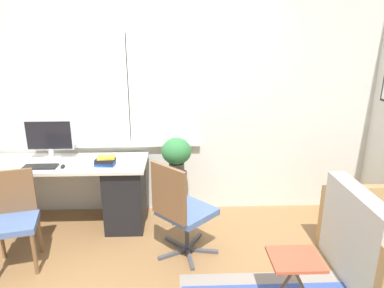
% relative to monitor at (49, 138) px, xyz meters
% --- Properties ---
extents(ground_plane, '(14.00, 14.00, 0.00)m').
position_rel_monitor_xyz_m(ground_plane, '(1.07, -0.44, -0.98)').
color(ground_plane, olive).
extents(wall_back_with_window, '(9.00, 0.12, 2.70)m').
position_rel_monitor_xyz_m(wall_back_with_window, '(1.06, 0.26, 0.37)').
color(wall_back_with_window, silver).
rests_on(wall_back_with_window, ground_plane).
extents(desk, '(2.06, 0.62, 0.75)m').
position_rel_monitor_xyz_m(desk, '(0.00, -0.12, -0.58)').
color(desk, beige).
rests_on(desk, ground_plane).
extents(monitor, '(0.50, 0.18, 0.43)m').
position_rel_monitor_xyz_m(monitor, '(0.00, 0.00, 0.00)').
color(monitor, silver).
rests_on(monitor, desk).
extents(keyboard, '(0.34, 0.14, 0.02)m').
position_rel_monitor_xyz_m(keyboard, '(-0.02, -0.27, -0.22)').
color(keyboard, black).
rests_on(keyboard, desk).
extents(mouse, '(0.04, 0.07, 0.04)m').
position_rel_monitor_xyz_m(mouse, '(0.21, -0.29, -0.21)').
color(mouse, black).
rests_on(mouse, desk).
extents(book_stack, '(0.21, 0.15, 0.10)m').
position_rel_monitor_xyz_m(book_stack, '(0.63, -0.24, -0.18)').
color(book_stack, '#2851B2').
rests_on(book_stack, desk).
extents(desk_chair_wooden, '(0.46, 0.47, 0.87)m').
position_rel_monitor_xyz_m(desk_chair_wooden, '(-0.10, -0.77, -0.51)').
color(desk_chair_wooden, brown).
rests_on(desk_chair_wooden, ground_plane).
extents(office_chair_swivel, '(0.64, 0.64, 0.95)m').
position_rel_monitor_xyz_m(office_chair_swivel, '(1.40, -0.73, -0.49)').
color(office_chair_swivel, '#47474C').
rests_on(office_chair_swivel, ground_plane).
extents(couch_loveseat, '(0.79, 1.10, 0.81)m').
position_rel_monitor_xyz_m(couch_loveseat, '(3.13, -1.12, -0.69)').
color(couch_loveseat, beige).
rests_on(couch_loveseat, ground_plane).
extents(plant_stand, '(0.23, 0.23, 0.61)m').
position_rel_monitor_xyz_m(plant_stand, '(1.36, -0.10, -0.46)').
color(plant_stand, '#333338').
rests_on(plant_stand, ground_plane).
extents(potted_plant, '(0.32, 0.32, 0.38)m').
position_rel_monitor_xyz_m(potted_plant, '(1.36, -0.10, -0.15)').
color(potted_plant, '#514C47').
rests_on(potted_plant, plant_stand).
extents(folding_stool, '(0.38, 0.32, 0.46)m').
position_rel_monitor_xyz_m(folding_stool, '(2.24, -1.44, -0.57)').
color(folding_stool, '#B24C33').
rests_on(folding_stool, ground_plane).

